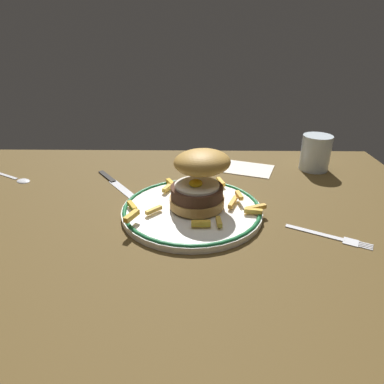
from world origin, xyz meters
TOP-DOWN VIEW (x-y plane):
  - ground_plane at (0.00, 0.00)cm, footprint 111.85×85.84cm
  - dinner_plate at (4.93, 4.37)cm, footprint 27.26×27.26cm
  - burger at (6.37, 5.50)cm, footprint 14.83×14.96cm
  - fries_pile at (6.14, 5.25)cm, footprint 26.93×21.16cm
  - water_glass at (35.94, 28.29)cm, footprint 7.28×7.28cm
  - fork at (28.94, -3.75)cm, footprint 13.34×8.03cm
  - knife at (-14.09, 19.37)cm, footprint 11.95×15.34cm
  - spoon at (-36.80, 19.99)cm, footprint 12.43×7.99cm
  - napkin at (18.99, 27.95)cm, footprint 14.92×13.16cm

SIDE VIEW (x-z plane):
  - ground_plane at x=0.00cm, z-range -4.00..0.00cm
  - fork at x=28.94cm, z-range 0.00..0.36cm
  - napkin at x=18.99cm, z-range 0.00..0.40cm
  - knife at x=-14.09cm, z-range -0.09..0.61cm
  - spoon at x=-36.80cm, z-range -0.09..0.81cm
  - dinner_plate at x=4.93cm, z-range 0.04..1.64cm
  - fries_pile at x=6.14cm, z-range 1.22..3.13cm
  - water_glass at x=35.94cm, z-range -0.57..8.36cm
  - burger at x=6.37cm, z-range 1.56..12.69cm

